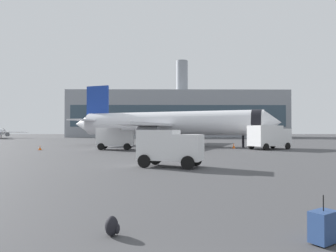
{
  "coord_description": "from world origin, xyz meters",
  "views": [
    {
      "loc": [
        -0.19,
        -2.52,
        2.57
      ],
      "look_at": [
        0.15,
        28.48,
        3.0
      ],
      "focal_mm": 32.75,
      "sensor_mm": 36.0,
      "label": 1
    }
  ],
  "objects_px": {
    "safety_cone_mid": "(179,142)",
    "rolling_suitcase": "(324,226)",
    "fuel_truck": "(269,136)",
    "safety_cone_far": "(40,148)",
    "airplane_at_gate": "(167,124)",
    "service_truck": "(115,137)",
    "cargo_van": "(169,146)",
    "safety_cone_near": "(234,146)",
    "traveller_backpack": "(112,226)"
  },
  "relations": [
    {
      "from": "safety_cone_mid",
      "to": "rolling_suitcase",
      "type": "distance_m",
      "value": 49.58
    },
    {
      "from": "fuel_truck",
      "to": "rolling_suitcase",
      "type": "distance_m",
      "value": 35.55
    },
    {
      "from": "safety_cone_far",
      "to": "airplane_at_gate",
      "type": "bearing_deg",
      "value": 31.74
    },
    {
      "from": "safety_cone_far",
      "to": "rolling_suitcase",
      "type": "bearing_deg",
      "value": -59.03
    },
    {
      "from": "airplane_at_gate",
      "to": "service_truck",
      "type": "xyz_separation_m",
      "value": [
        -6.96,
        -9.34,
        -2.05
      ]
    },
    {
      "from": "service_truck",
      "to": "cargo_van",
      "type": "height_order",
      "value": "service_truck"
    },
    {
      "from": "airplane_at_gate",
      "to": "safety_cone_near",
      "type": "bearing_deg",
      "value": -34.47
    },
    {
      "from": "fuel_truck",
      "to": "safety_cone_mid",
      "type": "height_order",
      "value": "fuel_truck"
    },
    {
      "from": "rolling_suitcase",
      "to": "service_truck",
      "type": "bearing_deg",
      "value": 106.81
    },
    {
      "from": "fuel_truck",
      "to": "safety_cone_near",
      "type": "xyz_separation_m",
      "value": [
        -4.16,
        2.66,
        -1.39
      ]
    },
    {
      "from": "safety_cone_mid",
      "to": "fuel_truck",
      "type": "bearing_deg",
      "value": -53.96
    },
    {
      "from": "cargo_van",
      "to": "safety_cone_near",
      "type": "bearing_deg",
      "value": 66.69
    },
    {
      "from": "safety_cone_far",
      "to": "rolling_suitcase",
      "type": "height_order",
      "value": "rolling_suitcase"
    },
    {
      "from": "cargo_van",
      "to": "traveller_backpack",
      "type": "distance_m",
      "value": 14.09
    },
    {
      "from": "airplane_at_gate",
      "to": "traveller_backpack",
      "type": "bearing_deg",
      "value": -92.19
    },
    {
      "from": "airplane_at_gate",
      "to": "safety_cone_near",
      "type": "xyz_separation_m",
      "value": [
        9.51,
        -6.53,
        -3.27
      ]
    },
    {
      "from": "safety_cone_far",
      "to": "rolling_suitcase",
      "type": "xyz_separation_m",
      "value": [
        19.76,
        -32.94,
        0.1
      ]
    },
    {
      "from": "safety_cone_mid",
      "to": "safety_cone_far",
      "type": "distance_m",
      "value": 25.13
    },
    {
      "from": "airplane_at_gate",
      "to": "safety_cone_mid",
      "type": "distance_m",
      "value": 7.56
    },
    {
      "from": "cargo_van",
      "to": "safety_cone_mid",
      "type": "relative_size",
      "value": 5.9
    },
    {
      "from": "safety_cone_mid",
      "to": "rolling_suitcase",
      "type": "relative_size",
      "value": 0.74
    },
    {
      "from": "service_truck",
      "to": "safety_cone_far",
      "type": "relative_size",
      "value": 8.13
    },
    {
      "from": "service_truck",
      "to": "safety_cone_near",
      "type": "height_order",
      "value": "service_truck"
    },
    {
      "from": "service_truck",
      "to": "safety_cone_far",
      "type": "distance_m",
      "value": 9.68
    },
    {
      "from": "safety_cone_mid",
      "to": "service_truck",
      "type": "bearing_deg",
      "value": -120.51
    },
    {
      "from": "airplane_at_gate",
      "to": "cargo_van",
      "type": "height_order",
      "value": "airplane_at_gate"
    },
    {
      "from": "safety_cone_mid",
      "to": "traveller_backpack",
      "type": "height_order",
      "value": "safety_cone_mid"
    },
    {
      "from": "fuel_truck",
      "to": "rolling_suitcase",
      "type": "bearing_deg",
      "value": -107.07
    },
    {
      "from": "rolling_suitcase",
      "to": "traveller_backpack",
      "type": "bearing_deg",
      "value": 173.24
    },
    {
      "from": "fuel_truck",
      "to": "rolling_suitcase",
      "type": "relative_size",
      "value": 5.81
    },
    {
      "from": "traveller_backpack",
      "to": "safety_cone_mid",
      "type": "bearing_deg",
      "value": 85.39
    },
    {
      "from": "cargo_van",
      "to": "traveller_backpack",
      "type": "bearing_deg",
      "value": -96.62
    },
    {
      "from": "safety_cone_mid",
      "to": "rolling_suitcase",
      "type": "bearing_deg",
      "value": -88.92
    },
    {
      "from": "airplane_at_gate",
      "to": "rolling_suitcase",
      "type": "distance_m",
      "value": 43.4
    },
    {
      "from": "safety_cone_near",
      "to": "traveller_backpack",
      "type": "distance_m",
      "value": 37.72
    },
    {
      "from": "rolling_suitcase",
      "to": "traveller_backpack",
      "type": "distance_m",
      "value": 4.91
    },
    {
      "from": "airplane_at_gate",
      "to": "rolling_suitcase",
      "type": "bearing_deg",
      "value": -85.69
    },
    {
      "from": "service_truck",
      "to": "safety_cone_mid",
      "type": "relative_size",
      "value": 5.9
    },
    {
      "from": "safety_cone_mid",
      "to": "safety_cone_far",
      "type": "height_order",
      "value": "safety_cone_mid"
    },
    {
      "from": "service_truck",
      "to": "rolling_suitcase",
      "type": "bearing_deg",
      "value": -73.19
    },
    {
      "from": "safety_cone_far",
      "to": "traveller_backpack",
      "type": "relative_size",
      "value": 1.23
    },
    {
      "from": "safety_cone_far",
      "to": "rolling_suitcase",
      "type": "relative_size",
      "value": 0.54
    },
    {
      "from": "cargo_van",
      "to": "rolling_suitcase",
      "type": "distance_m",
      "value": 14.92
    },
    {
      "from": "safety_cone_near",
      "to": "safety_cone_far",
      "type": "height_order",
      "value": "safety_cone_near"
    },
    {
      "from": "service_truck",
      "to": "airplane_at_gate",
      "type": "bearing_deg",
      "value": 53.29
    },
    {
      "from": "safety_cone_mid",
      "to": "safety_cone_far",
      "type": "xyz_separation_m",
      "value": [
        -18.83,
        -16.63,
        -0.11
      ]
    },
    {
      "from": "cargo_van",
      "to": "rolling_suitcase",
      "type": "height_order",
      "value": "cargo_van"
    },
    {
      "from": "airplane_at_gate",
      "to": "safety_cone_near",
      "type": "height_order",
      "value": "airplane_at_gate"
    },
    {
      "from": "service_truck",
      "to": "safety_cone_far",
      "type": "height_order",
      "value": "service_truck"
    },
    {
      "from": "cargo_van",
      "to": "safety_cone_near",
      "type": "relative_size",
      "value": 6.22
    }
  ]
}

